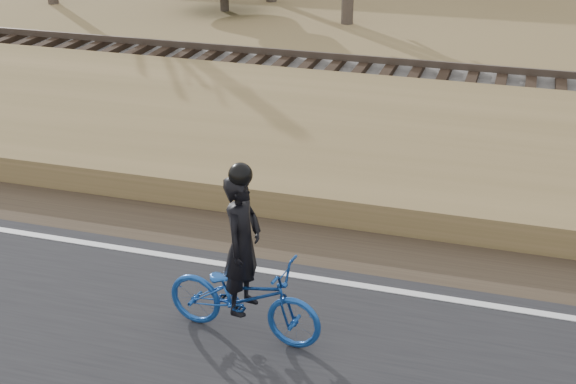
# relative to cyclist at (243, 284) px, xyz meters

# --- Properties ---
(ground) EXTENTS (120.00, 120.00, 0.00)m
(ground) POSITION_rel_cyclist_xyz_m (-0.12, 1.22, -0.72)
(ground) COLOR olive
(ground) RESTS_ON ground
(edge_line) EXTENTS (120.00, 0.12, 0.01)m
(edge_line) POSITION_rel_cyclist_xyz_m (-0.12, 1.42, -0.66)
(edge_line) COLOR silver
(edge_line) RESTS_ON road
(shoulder) EXTENTS (120.00, 1.60, 0.04)m
(shoulder) POSITION_rel_cyclist_xyz_m (-0.12, 2.42, -0.70)
(shoulder) COLOR #473A2B
(shoulder) RESTS_ON ground
(embankment) EXTENTS (120.00, 5.00, 0.44)m
(embankment) POSITION_rel_cyclist_xyz_m (-0.12, 5.42, -0.50)
(embankment) COLOR olive
(embankment) RESTS_ON ground
(ballast) EXTENTS (120.00, 3.00, 0.45)m
(ballast) POSITION_rel_cyclist_xyz_m (-0.12, 9.22, -0.50)
(ballast) COLOR slate
(ballast) RESTS_ON ground
(railroad) EXTENTS (120.00, 2.40, 0.29)m
(railroad) POSITION_rel_cyclist_xyz_m (-0.12, 9.22, -0.20)
(railroad) COLOR black
(railroad) RESTS_ON ballast
(cyclist) EXTENTS (1.94, 0.85, 2.12)m
(cyclist) POSITION_rel_cyclist_xyz_m (0.00, 0.00, 0.00)
(cyclist) COLOR #154190
(cyclist) RESTS_ON road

